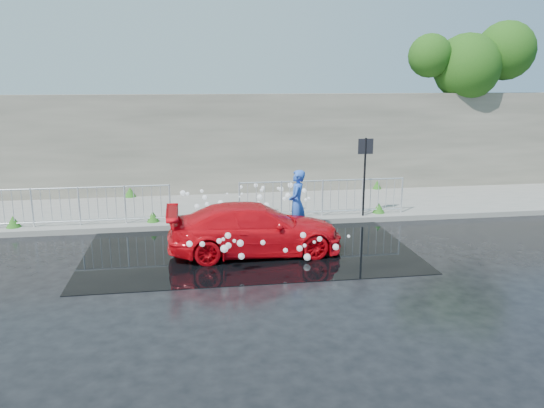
{
  "coord_description": "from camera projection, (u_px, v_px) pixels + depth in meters",
  "views": [
    {
      "loc": [
        -0.86,
        -11.72,
        4.18
      ],
      "look_at": [
        1.19,
        1.52,
        1.0
      ],
      "focal_mm": 35.0,
      "sensor_mm": 36.0,
      "label": 1
    }
  ],
  "objects": [
    {
      "name": "weeds",
      "position": [
        218.0,
        205.0,
        16.57
      ],
      "size": [
        12.17,
        3.93,
        0.42
      ],
      "color": "#155016",
      "rests_on": "pavement"
    },
    {
      "name": "puddle",
      "position": [
        248.0,
        248.0,
        13.4
      ],
      "size": [
        8.0,
        5.0,
        0.01
      ],
      "primitive_type": "cube",
      "color": "black",
      "rests_on": "ground"
    },
    {
      "name": "sign_post",
      "position": [
        365.0,
        164.0,
        15.57
      ],
      "size": [
        0.45,
        0.06,
        2.5
      ],
      "color": "black",
      "rests_on": "ground"
    },
    {
      "name": "railing_right",
      "position": [
        322.0,
        197.0,
        15.86
      ],
      "size": [
        5.05,
        0.05,
        1.1
      ],
      "color": "silver",
      "rests_on": "pavement"
    },
    {
      "name": "person",
      "position": [
        297.0,
        203.0,
        14.27
      ],
      "size": [
        0.62,
        0.76,
        1.81
      ],
      "primitive_type": "imported",
      "rotation": [
        0.0,
        0.0,
        -1.9
      ],
      "color": "blue",
      "rests_on": "ground"
    },
    {
      "name": "pavement",
      "position": [
        219.0,
        209.0,
        17.16
      ],
      "size": [
        30.0,
        4.0,
        0.15
      ],
      "primitive_type": "cube",
      "color": "slate",
      "rests_on": "ground"
    },
    {
      "name": "ground",
      "position": [
        232.0,
        262.0,
        12.36
      ],
      "size": [
        90.0,
        90.0,
        0.0
      ],
      "primitive_type": "plane",
      "color": "black",
      "rests_on": "ground"
    },
    {
      "name": "red_car",
      "position": [
        255.0,
        229.0,
        12.89
      ],
      "size": [
        4.26,
        1.8,
        1.23
      ],
      "primitive_type": "imported",
      "rotation": [
        0.0,
        0.0,
        1.59
      ],
      "color": "red",
      "rests_on": "ground"
    },
    {
      "name": "curb",
      "position": [
        223.0,
        225.0,
        15.23
      ],
      "size": [
        30.0,
        0.25,
        0.16
      ],
      "primitive_type": "cube",
      "color": "slate",
      "rests_on": "ground"
    },
    {
      "name": "water_spray",
      "position": [
        256.0,
        216.0,
        13.78
      ],
      "size": [
        3.68,
        5.68,
        1.11
      ],
      "color": "white",
      "rests_on": "ground"
    },
    {
      "name": "tree",
      "position": [
        476.0,
        61.0,
        19.84
      ],
      "size": [
        4.9,
        2.5,
        6.3
      ],
      "color": "#332114",
      "rests_on": "ground"
    },
    {
      "name": "railing_left",
      "position": [
        79.0,
        205.0,
        14.82
      ],
      "size": [
        5.05,
        0.05,
        1.1
      ],
      "color": "silver",
      "rests_on": "pavement"
    },
    {
      "name": "retaining_wall",
      "position": [
        215.0,
        144.0,
        18.85
      ],
      "size": [
        30.0,
        0.6,
        3.5
      ],
      "primitive_type": "cube",
      "color": "#565449",
      "rests_on": "pavement"
    }
  ]
}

